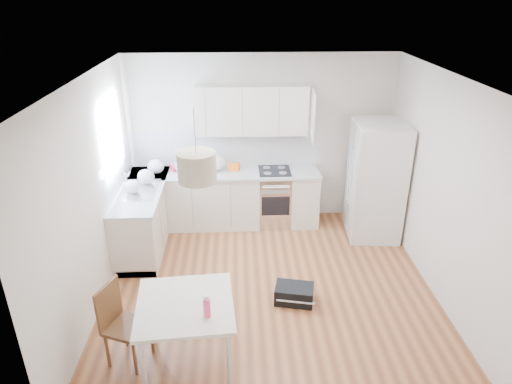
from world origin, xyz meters
TOP-DOWN VIEW (x-y plane):
  - floor at (0.00, 0.00)m, footprint 4.20×4.20m
  - ceiling at (0.00, 0.00)m, footprint 4.20×4.20m
  - wall_back at (0.00, 2.10)m, footprint 4.20×0.00m
  - wall_left at (-2.10, 0.00)m, footprint 0.00×4.20m
  - wall_right at (2.10, 0.00)m, footprint 0.00×4.20m
  - window_glassblock at (-2.09, 1.15)m, footprint 0.02×1.00m
  - cabinets_back at (-0.60, 1.80)m, footprint 3.00×0.60m
  - cabinets_left at (-1.80, 1.20)m, footprint 0.60×1.80m
  - counter_back at (-0.60, 1.80)m, footprint 3.02×0.64m
  - counter_left at (-1.80, 1.20)m, footprint 0.64×1.82m
  - backsplash_back at (-0.60, 2.09)m, footprint 3.00×0.01m
  - backsplash_left at (-2.09, 1.20)m, footprint 0.01×1.80m
  - upper_cabinets at (-0.15, 1.94)m, footprint 1.70×0.32m
  - range_oven at (0.20, 1.80)m, footprint 0.50×0.61m
  - sink at (-1.80, 1.15)m, footprint 0.50×0.80m
  - refrigerator at (1.73, 1.42)m, footprint 0.92×0.96m
  - dining_table at (-0.93, -1.23)m, footprint 1.02×1.02m
  - dining_chair at (-1.54, -1.18)m, footprint 0.49×0.49m
  - drink_bottle at (-0.70, -1.43)m, footprint 0.08×0.08m
  - gym_bag at (0.29, -0.28)m, footprint 0.52×0.40m
  - pendant_lamp at (-0.74, -1.20)m, footprint 0.35×0.35m
  - grocery_bag_a at (-1.66, 1.79)m, footprint 0.26×0.22m
  - grocery_bag_b at (-1.26, 1.81)m, footprint 0.23×0.20m
  - grocery_bag_c at (-0.73, 1.87)m, footprint 0.31×0.26m
  - grocery_bag_d at (-1.74, 1.38)m, footprint 0.25×0.21m
  - grocery_bag_e at (-1.87, 1.06)m, footprint 0.22×0.19m
  - snack_orange at (-0.44, 1.86)m, footprint 0.20×0.15m
  - snack_yellow at (-0.91, 1.75)m, footprint 0.17×0.12m
  - snack_red at (-1.36, 1.90)m, footprint 0.17×0.16m

SIDE VIEW (x-z plane):
  - floor at x=0.00m, z-range 0.00..0.00m
  - gym_bag at x=0.29m, z-range 0.00..0.22m
  - cabinets_back at x=-0.60m, z-range 0.00..0.88m
  - cabinets_left at x=-1.80m, z-range 0.00..0.88m
  - range_oven at x=0.20m, z-range 0.00..0.88m
  - dining_chair at x=-1.54m, z-range 0.00..0.90m
  - dining_table at x=-0.93m, z-range 0.29..1.04m
  - drink_bottle at x=-0.70m, z-range 0.75..0.99m
  - refrigerator at x=1.73m, z-range 0.00..1.79m
  - counter_back at x=-0.60m, z-range 0.88..0.92m
  - counter_left at x=-1.80m, z-range 0.88..0.92m
  - sink at x=-1.80m, z-range 0.84..0.99m
  - snack_red at x=-1.36m, z-range 0.92..1.02m
  - snack_yellow at x=-0.91m, z-range 0.92..1.03m
  - snack_orange at x=-0.44m, z-range 0.92..1.04m
  - grocery_bag_e at x=-1.87m, z-range 0.92..1.12m
  - grocery_bag_b at x=-1.26m, z-range 0.92..1.13m
  - grocery_bag_d at x=-1.74m, z-range 0.92..1.14m
  - grocery_bag_a at x=-1.66m, z-range 0.92..1.15m
  - grocery_bag_c at x=-0.73m, z-range 0.92..1.20m
  - backsplash_back at x=-0.60m, z-range 0.92..1.50m
  - backsplash_left at x=-2.09m, z-range 0.92..1.50m
  - wall_back at x=0.00m, z-range -0.75..3.45m
  - wall_left at x=-2.10m, z-range -0.75..3.45m
  - wall_right at x=2.10m, z-range -0.75..3.45m
  - window_glassblock at x=-2.09m, z-range 1.25..2.25m
  - upper_cabinets at x=-0.15m, z-range 1.50..2.25m
  - pendant_lamp at x=-0.74m, z-range 2.05..2.31m
  - ceiling at x=0.00m, z-range 2.70..2.70m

